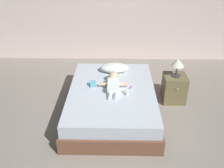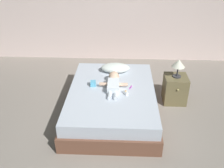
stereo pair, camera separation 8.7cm
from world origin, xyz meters
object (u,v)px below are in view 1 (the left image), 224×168
bed (112,101)px  lamp (178,63)px  toothbrush (131,87)px  nightstand (174,88)px  toy_block (93,84)px  baby_bottle (126,92)px  pillow (114,68)px  baby (113,83)px

bed → lamp: lamp is taller
bed → toothbrush: (0.31, 0.08, 0.24)m
bed → nightstand: 1.17m
lamp → toy_block: size_ratio=3.27×
bed → toy_block: (-0.32, 0.10, 0.27)m
nightstand → baby_bottle: bearing=-149.3°
pillow → lamp: lamp is taller
bed → baby: size_ratio=3.02×
bed → lamp: bearing=19.4°
bed → lamp: (1.11, 0.39, 0.52)m
bed → toothbrush: size_ratio=16.88×
baby → lamp: 1.15m
toy_block → baby_bottle: 0.59m
baby → bed: bearing=-103.3°
bed → pillow: (0.03, 0.64, 0.30)m
pillow → toy_block: (-0.35, -0.54, -0.03)m
lamp → toothbrush: bearing=-158.8°
baby → toy_block: 0.34m
bed → baby_bottle: 0.37m
baby → toothbrush: (0.29, -0.01, -0.06)m
toothbrush → nightstand: 0.88m
baby → baby_bottle: size_ratio=5.89×
baby → toothbrush: 0.29m
toothbrush → lamp: lamp is taller
lamp → nightstand: bearing=-90.0°
toothbrush → toy_block: (-0.63, 0.02, 0.04)m
nightstand → baby_bottle: (-0.89, -0.53, 0.23)m
baby → lamp: size_ratio=2.07×
lamp → baby_bottle: (-0.89, -0.53, -0.26)m
nightstand → toy_block: (-1.43, -0.29, 0.24)m
baby → lamp: lamp is taller
baby_bottle → pillow: bearing=103.7°
baby → nightstand: size_ratio=1.37×
toothbrush → nightstand: bearing=21.2°
toothbrush → toy_block: bearing=178.3°
bed → toy_block: bearing=162.7°
baby → lamp: bearing=15.3°
pillow → lamp: 1.12m
lamp → baby_bottle: 1.06m
bed → pillow: size_ratio=3.90×
toothbrush → nightstand: (0.80, 0.31, -0.21)m
pillow → nightstand: pillow is taller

